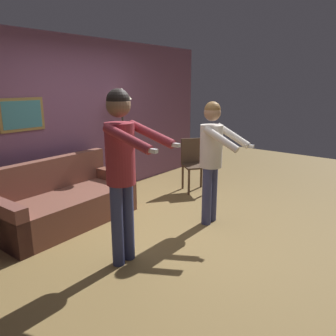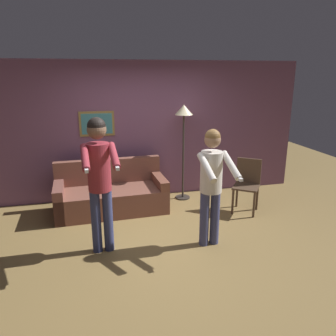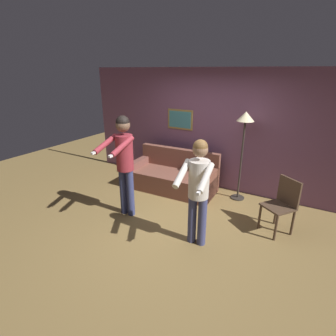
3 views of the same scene
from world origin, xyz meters
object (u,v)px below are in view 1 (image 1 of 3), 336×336
Objects in this scene: dining_chair_distant at (194,161)px; person_standing_right at (212,152)px; person_standing_left at (122,160)px; torchiere_lamp at (122,107)px; couch at (65,204)px.

person_standing_right is at bearing -136.16° from dining_chair_distant.
dining_chair_distant is at bearing 18.75° from person_standing_left.
torchiere_lamp is 1.59m from dining_chair_distant.
dining_chair_distant reaches higher than couch.
person_standing_right is (-0.12, -1.84, -0.51)m from torchiere_lamp.
torchiere_lamp is at bearing 11.61° from couch.
dining_chair_distant is (2.54, 0.86, -0.61)m from person_standing_left.
torchiere_lamp is 1.91m from person_standing_right.
dining_chair_distant is at bearing -41.33° from torchiere_lamp.
couch is 1.65m from person_standing_left.
couch is at bearing -168.39° from torchiere_lamp.
person_standing_left is 1.98× the size of dining_chair_distant.
person_standing_right is at bearing -50.52° from couch.
person_standing_left is at bearing 174.05° from person_standing_right.
couch is at bearing 167.07° from dining_chair_distant.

